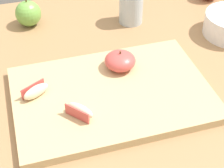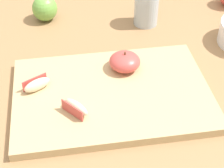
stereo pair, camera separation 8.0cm
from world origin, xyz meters
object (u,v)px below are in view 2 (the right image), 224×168
apple_half_skin_up (125,62)px  whole_apple_granny_green (45,8)px  cutting_board (112,94)px  apple_wedge_front (76,107)px  drinking_glass_water (146,7)px  apple_wedge_near_knife (37,85)px

apple_half_skin_up → whole_apple_granny_green: whole_apple_granny_green is taller
cutting_board → whole_apple_granny_green: bearing=111.0°
apple_half_skin_up → apple_wedge_front: bearing=-134.3°
apple_half_skin_up → apple_wedge_front: 0.18m
apple_half_skin_up → whole_apple_granny_green: 0.34m
apple_wedge_front → drinking_glass_water: drinking_glass_water is taller
apple_wedge_near_knife → whole_apple_granny_green: 0.33m
cutting_board → whole_apple_granny_green: 0.39m
apple_half_skin_up → apple_wedge_near_knife: bearing=-167.8°
apple_half_skin_up → drinking_glass_water: 0.24m
cutting_board → whole_apple_granny_green: size_ratio=5.37×
drinking_glass_water → apple_wedge_front: bearing=-123.0°
cutting_board → apple_wedge_near_knife: 0.17m
cutting_board → apple_wedge_front: (-0.08, -0.05, 0.02)m
apple_wedge_front → whole_apple_granny_green: 0.42m
apple_wedge_front → whole_apple_granny_green: size_ratio=0.75×
apple_wedge_near_knife → apple_wedge_front: (0.08, -0.08, 0.00)m
apple_wedge_near_knife → apple_wedge_front: size_ratio=1.06×
apple_half_skin_up → drinking_glass_water: (0.10, 0.22, 0.01)m
cutting_board → apple_half_skin_up: bearing=60.8°
apple_wedge_near_knife → drinking_glass_water: size_ratio=0.61×
apple_half_skin_up → drinking_glass_water: size_ratio=0.70×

